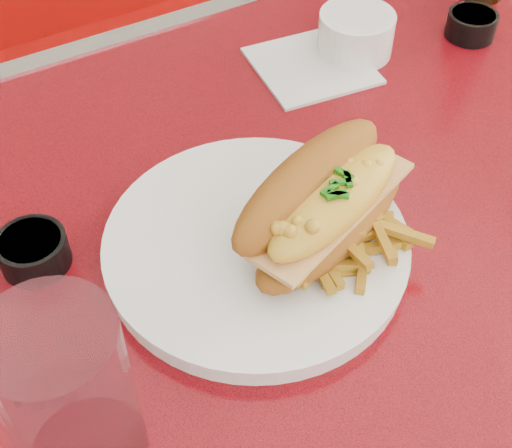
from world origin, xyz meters
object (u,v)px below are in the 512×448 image
dinner_plate (256,246)px  sauce_cup_left (33,250)px  gravy_ramekin (356,32)px  water_tumbler (70,399)px  sauce_cup_right (472,24)px  diner_table (423,280)px  fork (315,207)px  mac_hoagie (325,201)px  booth_bench_far (156,116)px

dinner_plate → sauce_cup_left: (-0.17, 0.09, 0.01)m
gravy_ramekin → water_tumbler: water_tumbler is taller
dinner_plate → sauce_cup_left: bearing=152.5°
water_tumbler → sauce_cup_left: bearing=82.6°
sauce_cup_left → gravy_ramekin: bearing=16.1°
dinner_plate → sauce_cup_left: 0.19m
sauce_cup_left → sauce_cup_right: (0.58, 0.08, -0.00)m
diner_table → fork: bearing=171.7°
sauce_cup_left → water_tumbler: (-0.02, -0.19, 0.06)m
dinner_plate → gravy_ramekin: 0.34m
sauce_cup_left → water_tumbler: size_ratio=0.45×
sauce_cup_left → sauce_cup_right: 0.58m
diner_table → dinner_plate: bearing=176.3°
fork → gravy_ramekin: size_ratio=1.21×
gravy_ramekin → mac_hoagie: bearing=-131.2°
sauce_cup_left → mac_hoagie: bearing=-25.5°
diner_table → sauce_cup_left: 0.44m
mac_hoagie → fork: (0.01, 0.03, -0.04)m
gravy_ramekin → sauce_cup_left: size_ratio=1.56×
mac_hoagie → sauce_cup_right: 0.40m
diner_table → water_tumbler: (-0.41, -0.08, 0.24)m
mac_hoagie → sauce_cup_left: size_ratio=3.25×
diner_table → booth_bench_far: booth_bench_far is taller
gravy_ramekin → sauce_cup_left: (-0.43, -0.13, -0.01)m
fork → mac_hoagie: bearing=162.2°
dinner_plate → sauce_cup_right: sauce_cup_right is taller
booth_bench_far → mac_hoagie: (-0.16, -0.82, 0.54)m
dinner_plate → gravy_ramekin: bearing=39.4°
mac_hoagie → fork: 0.05m
diner_table → booth_bench_far: size_ratio=1.03×
sauce_cup_left → water_tumbler: water_tumbler is taller
gravy_ramekin → sauce_cup_left: bearing=-163.9°
booth_bench_far → water_tumbler: 1.13m
booth_bench_far → sauce_cup_left: (-0.39, -0.71, 0.50)m
diner_table → sauce_cup_left: (-0.39, 0.10, 0.18)m
diner_table → dinner_plate: size_ratio=3.50×
dinner_plate → sauce_cup_right: (0.40, 0.17, 0.01)m
dinner_plate → fork: (0.07, 0.01, 0.01)m
mac_hoagie → sauce_cup_left: bearing=134.4°
diner_table → booth_bench_far: (0.00, 0.81, -0.32)m
gravy_ramekin → water_tumbler: 0.56m
fork → water_tumbler: (-0.26, -0.11, 0.06)m
diner_table → gravy_ramekin: size_ratio=11.83×
diner_table → sauce_cup_right: 0.32m
fork → sauce_cup_left: (-0.24, 0.08, -0.00)m
mac_hoagie → booth_bench_far: bearing=58.9°
mac_hoagie → gravy_ramekin: bearing=28.7°
dinner_plate → water_tumbler: (-0.20, -0.10, 0.06)m
sauce_cup_right → booth_bench_far: bearing=106.8°
booth_bench_far → fork: bearing=-100.7°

